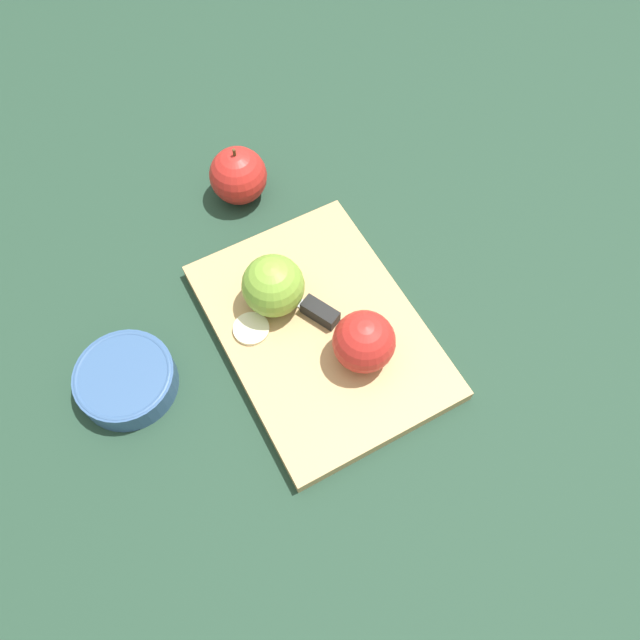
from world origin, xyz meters
name	(u,v)px	position (x,y,z in m)	size (l,w,h in m)	color
ground_plane	(320,334)	(0.00, 0.00, 0.00)	(4.00, 4.00, 0.00)	#1E3828
cutting_board	(320,330)	(0.00, 0.00, 0.01)	(0.41, 0.31, 0.02)	tan
apple_half_left	(364,342)	(-0.07, -0.02, 0.07)	(0.09, 0.09, 0.09)	red
apple_half_right	(273,286)	(0.07, 0.03, 0.07)	(0.09, 0.09, 0.09)	olive
knife	(316,310)	(0.02, -0.01, 0.03)	(0.14, 0.06, 0.02)	silver
apple_slice	(251,329)	(0.05, 0.08, 0.03)	(0.05, 0.05, 0.01)	beige
apple_whole	(238,176)	(0.29, -0.04, 0.05)	(0.09, 0.09, 0.10)	red
bowl	(126,379)	(0.09, 0.26, 0.02)	(0.14, 0.14, 0.04)	#33517F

